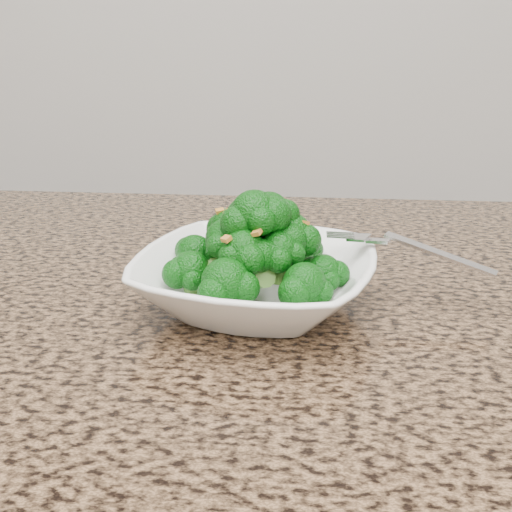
# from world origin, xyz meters

# --- Properties ---
(granite_counter) EXTENTS (1.64, 1.04, 0.03)m
(granite_counter) POSITION_xyz_m (0.00, 0.30, 0.89)
(granite_counter) COLOR brown
(granite_counter) RESTS_ON cabinet
(bowl) EXTENTS (0.25, 0.25, 0.05)m
(bowl) POSITION_xyz_m (0.10, 0.41, 0.93)
(bowl) COLOR white
(bowl) RESTS_ON granite_counter
(broccoli_pile) EXTENTS (0.19, 0.19, 0.07)m
(broccoli_pile) POSITION_xyz_m (0.10, 0.41, 0.99)
(broccoli_pile) COLOR #09510A
(broccoli_pile) RESTS_ON bowl
(garlic_topping) EXTENTS (0.11, 0.11, 0.01)m
(garlic_topping) POSITION_xyz_m (0.10, 0.41, 1.03)
(garlic_topping) COLOR #CC8731
(garlic_topping) RESTS_ON broccoli_pile
(fork) EXTENTS (0.17, 0.09, 0.01)m
(fork) POSITION_xyz_m (0.21, 0.44, 0.96)
(fork) COLOR silver
(fork) RESTS_ON bowl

